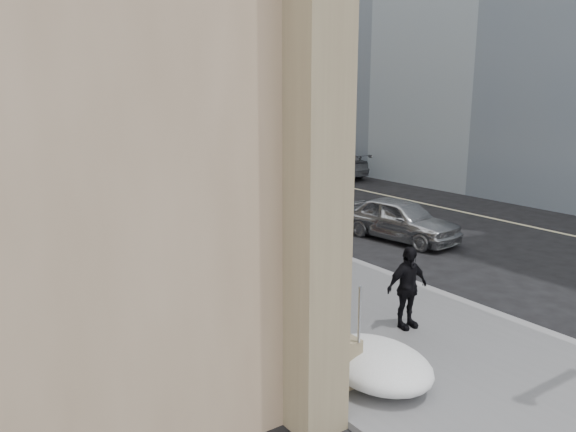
% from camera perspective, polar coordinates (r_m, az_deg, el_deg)
% --- Properties ---
extents(ground, '(140.00, 140.00, 0.00)m').
position_cam_1_polar(ground, '(11.68, 7.15, -10.94)').
color(ground, black).
rests_on(ground, ground).
extents(sidewalk, '(5.00, 80.00, 0.12)m').
position_cam_1_polar(sidewalk, '(19.86, -12.37, -0.96)').
color(sidewalk, '#565658').
rests_on(sidewalk, ground).
extents(curb, '(0.24, 80.00, 0.12)m').
position_cam_1_polar(curb, '(20.95, -5.74, -0.01)').
color(curb, slate).
rests_on(curb, ground).
extents(lane_line, '(0.15, 70.00, 0.01)m').
position_cam_1_polar(lane_line, '(25.62, 9.87, 2.09)').
color(lane_line, '#BFB78C').
rests_on(lane_line, ground).
extents(far_podium, '(2.00, 80.00, 4.00)m').
position_cam_1_polar(far_podium, '(29.04, 17.16, 6.94)').
color(far_podium, '#79694E').
rests_on(far_podium, ground).
extents(streetlight_mid, '(1.71, 0.24, 8.00)m').
position_cam_1_polar(streetlight_mid, '(24.07, -10.46, 12.36)').
color(streetlight_mid, '#2D2D30').
rests_on(streetlight_mid, ground).
extents(streetlight_far, '(1.71, 0.24, 8.00)m').
position_cam_1_polar(streetlight_far, '(43.08, -21.75, 11.79)').
color(streetlight_far, '#2D2D30').
rests_on(streetlight_far, ground).
extents(traffic_signal, '(4.10, 0.22, 6.00)m').
position_cam_1_polar(traffic_signal, '(31.33, -17.72, 10.97)').
color(traffic_signal, '#2D2D30').
rests_on(traffic_signal, ground).
extents(snow_bank, '(1.70, 18.10, 0.76)m').
position_cam_1_polar(snow_bank, '(17.55, -14.35, -1.49)').
color(snow_bank, white).
rests_on(snow_bank, sidewalk).
extents(mounted_horse_left, '(1.16, 2.46, 2.69)m').
position_cam_1_polar(mounted_horse_left, '(13.23, -7.33, -2.51)').
color(mounted_horse_left, '#4C2417').
rests_on(mounted_horse_left, sidewalk).
extents(mounted_horse_right, '(1.88, 2.04, 2.65)m').
position_cam_1_polar(mounted_horse_right, '(16.93, -1.51, 1.00)').
color(mounted_horse_right, '#431D13').
rests_on(mounted_horse_right, sidewalk).
extents(pedestrian, '(0.98, 0.47, 1.63)m').
position_cam_1_polar(pedestrian, '(11.16, 12.01, -7.11)').
color(pedestrian, black).
rests_on(pedestrian, sidewalk).
extents(car_silver, '(2.07, 4.09, 1.33)m').
position_cam_1_polar(car_silver, '(18.04, 11.35, -0.31)').
color(car_silver, '#989A9F').
rests_on(car_silver, ground).
extents(car_grey, '(2.21, 4.96, 1.42)m').
position_cam_1_polar(car_grey, '(30.76, 4.41, 5.34)').
color(car_grey, slate).
rests_on(car_grey, ground).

